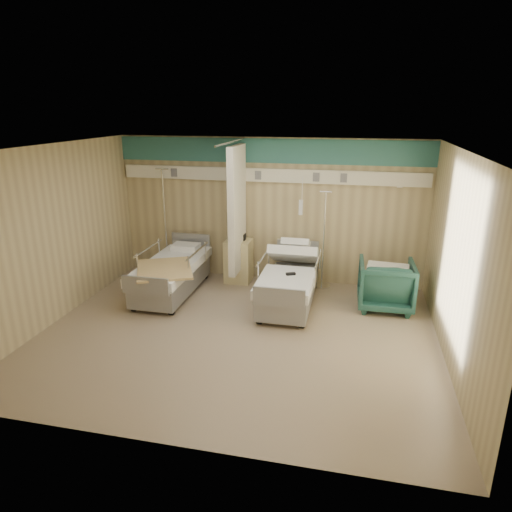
% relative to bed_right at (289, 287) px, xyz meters
% --- Properties ---
extents(ground, '(6.00, 5.00, 0.00)m').
position_rel_bed_right_xyz_m(ground, '(-0.60, -1.30, -0.32)').
color(ground, gray).
rests_on(ground, ground).
extents(room_walls, '(6.04, 5.04, 2.82)m').
position_rel_bed_right_xyz_m(room_walls, '(-0.63, -1.05, 1.55)').
color(room_walls, tan).
rests_on(room_walls, ground).
extents(bed_right, '(1.00, 2.16, 0.63)m').
position_rel_bed_right_xyz_m(bed_right, '(0.00, 0.00, 0.00)').
color(bed_right, white).
rests_on(bed_right, ground).
extents(bed_left, '(1.00, 2.16, 0.63)m').
position_rel_bed_right_xyz_m(bed_left, '(-2.20, 0.00, 0.00)').
color(bed_left, white).
rests_on(bed_left, ground).
extents(bedside_cabinet, '(0.50, 0.48, 0.85)m').
position_rel_bed_right_xyz_m(bedside_cabinet, '(-1.15, 0.90, 0.11)').
color(bedside_cabinet, beige).
rests_on(bedside_cabinet, ground).
extents(visitor_armchair, '(0.94, 0.96, 0.85)m').
position_rel_bed_right_xyz_m(visitor_armchair, '(1.64, 0.22, 0.11)').
color(visitor_armchair, '#1C4640').
rests_on(visitor_armchair, ground).
extents(waffle_blanket, '(0.74, 0.67, 0.08)m').
position_rel_bed_right_xyz_m(waffle_blanket, '(1.65, 0.18, 0.58)').
color(waffle_blanket, white).
rests_on(waffle_blanket, visitor_armchair).
extents(iv_stand_right, '(0.33, 0.33, 1.87)m').
position_rel_bed_right_xyz_m(iv_stand_right, '(0.50, 0.97, 0.07)').
color(iv_stand_right, silver).
rests_on(iv_stand_right, ground).
extents(iv_stand_left, '(0.39, 0.39, 2.20)m').
position_rel_bed_right_xyz_m(iv_stand_left, '(-2.69, 0.96, 0.14)').
color(iv_stand_left, silver).
rests_on(iv_stand_left, ground).
extents(call_remote, '(0.18, 0.13, 0.04)m').
position_rel_bed_right_xyz_m(call_remote, '(0.05, -0.21, 0.33)').
color(call_remote, black).
rests_on(call_remote, bed_right).
extents(tan_blanket, '(1.30, 1.42, 0.04)m').
position_rel_bed_right_xyz_m(tan_blanket, '(-2.13, -0.46, 0.33)').
color(tan_blanket, tan).
rests_on(tan_blanket, bed_left).
extents(toiletry_bag, '(0.22, 0.14, 0.12)m').
position_rel_bed_right_xyz_m(toiletry_bag, '(-1.13, 0.93, 0.60)').
color(toiletry_bag, black).
rests_on(toiletry_bag, bedside_cabinet).
extents(white_cup, '(0.08, 0.08, 0.12)m').
position_rel_bed_right_xyz_m(white_cup, '(-1.28, 1.02, 0.60)').
color(white_cup, white).
rests_on(white_cup, bedside_cabinet).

